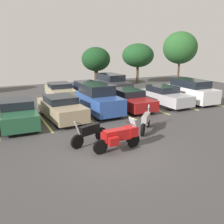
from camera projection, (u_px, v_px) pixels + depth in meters
name	position (u px, v px, depth m)	size (l,w,h in m)	color
ground	(117.00, 155.00, 10.62)	(44.00, 44.00, 0.10)	#423F3F
motorcycle_touring	(119.00, 136.00, 10.84)	(2.33, 0.97, 1.41)	black
motorcycle_second	(146.00, 121.00, 13.31)	(1.64, 1.65, 1.32)	black
motorcycle_third	(89.00, 133.00, 11.51)	(2.05, 0.85, 1.32)	black
parking_stripes	(65.00, 118.00, 15.83)	(24.02, 4.80, 0.01)	#EAE066
car_green	(18.00, 113.00, 14.29)	(2.09, 4.39, 1.51)	#235638
car_tan	(61.00, 108.00, 15.59)	(2.18, 4.79, 1.47)	tan
car_blue	(98.00, 99.00, 16.94)	(1.91, 4.48, 1.98)	#2D519E
car_red	(130.00, 99.00, 18.18)	(1.97, 4.69, 1.40)	maroon
car_silver	(165.00, 96.00, 19.39)	(1.95, 4.67, 1.46)	#B7B7BC
car_white	(191.00, 91.00, 20.23)	(1.98, 4.41, 1.86)	white
car_far_champagne	(60.00, 91.00, 21.62)	(2.10, 4.74, 1.39)	#C1B289
car_far_navy	(89.00, 89.00, 22.58)	(2.16, 4.91, 1.34)	navy
car_far_charcoal	(112.00, 84.00, 24.08)	(1.97, 4.79, 1.86)	#38383D
tree_far_left	(180.00, 48.00, 32.22)	(4.46, 4.46, 6.38)	#4C3823
tree_left	(96.00, 59.00, 27.51)	(3.22, 3.22, 4.43)	#4C3823
tree_center	(138.00, 55.00, 29.90)	(3.87, 3.87, 4.84)	#4C3823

